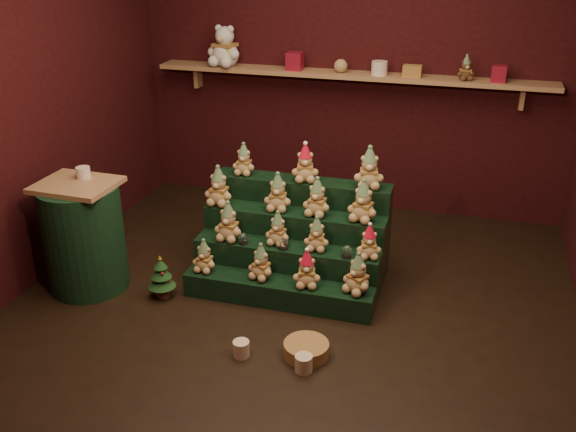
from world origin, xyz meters
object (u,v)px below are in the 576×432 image
(mug_left, at_px, (241,349))
(wicker_basket, at_px, (306,349))
(riser_tier_front, at_px, (278,292))
(mug_right, at_px, (304,363))
(snow_globe_b, at_px, (283,244))
(white_bear, at_px, (225,41))
(side_table, at_px, (84,236))
(mini_christmas_tree, at_px, (162,277))
(snow_globe_a, at_px, (243,238))
(brown_bear, at_px, (466,68))
(snow_globe_c, at_px, (347,252))

(mug_left, bearing_deg, wicker_basket, 16.60)
(wicker_basket, bearing_deg, mug_left, -163.40)
(riser_tier_front, bearing_deg, mug_right, -61.86)
(riser_tier_front, xyz_separation_m, snow_globe_b, (-0.00, 0.16, 0.31))
(white_bear, bearing_deg, wicker_basket, -45.98)
(side_table, relative_size, mini_christmas_tree, 2.44)
(snow_globe_a, relative_size, mini_christmas_tree, 0.26)
(snow_globe_b, bearing_deg, white_bear, 122.37)
(mini_christmas_tree, distance_m, brown_bear, 3.06)
(snow_globe_c, distance_m, side_table, 1.95)
(snow_globe_c, bearing_deg, mug_right, -95.41)
(riser_tier_front, height_order, brown_bear, brown_bear)
(mini_christmas_tree, relative_size, wicker_basket, 1.18)
(snow_globe_a, bearing_deg, snow_globe_c, 0.00)
(snow_globe_a, relative_size, white_bear, 0.19)
(snow_globe_b, height_order, snow_globe_c, snow_globe_c)
(snow_globe_a, relative_size, mug_right, 0.80)
(brown_bear, bearing_deg, mug_right, -130.58)
(mug_left, xyz_separation_m, white_bear, (-1.01, 2.49, 1.50))
(riser_tier_front, xyz_separation_m, mug_right, (0.38, -0.71, -0.03))
(snow_globe_a, relative_size, mug_left, 0.83)
(riser_tier_front, relative_size, white_bear, 2.98)
(mug_left, distance_m, wicker_basket, 0.42)
(snow_globe_a, height_order, side_table, side_table)
(mug_right, bearing_deg, brown_bear, 73.75)
(brown_bear, bearing_deg, wicker_basket, -132.12)
(snow_globe_b, bearing_deg, side_table, -167.77)
(snow_globe_b, bearing_deg, mini_christmas_tree, -159.37)
(riser_tier_front, distance_m, white_bear, 2.56)
(riser_tier_front, bearing_deg, brown_bear, 58.39)
(snow_globe_c, relative_size, brown_bear, 0.46)
(mug_left, xyz_separation_m, mug_right, (0.42, -0.04, 0.00))
(mini_christmas_tree, xyz_separation_m, mug_left, (0.80, -0.52, -0.11))
(snow_globe_a, xyz_separation_m, mini_christmas_tree, (-0.53, -0.32, -0.24))
(mug_left, height_order, wicker_basket, mug_left)
(side_table, height_order, white_bear, white_bear)
(riser_tier_front, relative_size, mug_left, 13.05)
(snow_globe_c, bearing_deg, mini_christmas_tree, -166.41)
(mini_christmas_tree, bearing_deg, wicker_basket, -18.35)
(snow_globe_b, height_order, white_bear, white_bear)
(snow_globe_c, bearing_deg, brown_bear, 68.44)
(mug_left, bearing_deg, snow_globe_a, 108.22)
(mug_right, xyz_separation_m, brown_bear, (0.74, 2.53, 1.37))
(snow_globe_a, distance_m, side_table, 1.18)
(mug_left, relative_size, wicker_basket, 0.37)
(snow_globe_b, distance_m, brown_bear, 2.25)
(riser_tier_front, relative_size, mug_right, 12.66)
(white_bear, bearing_deg, mug_right, -47.15)
(riser_tier_front, height_order, snow_globe_b, snow_globe_b)
(wicker_basket, relative_size, white_bear, 0.62)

